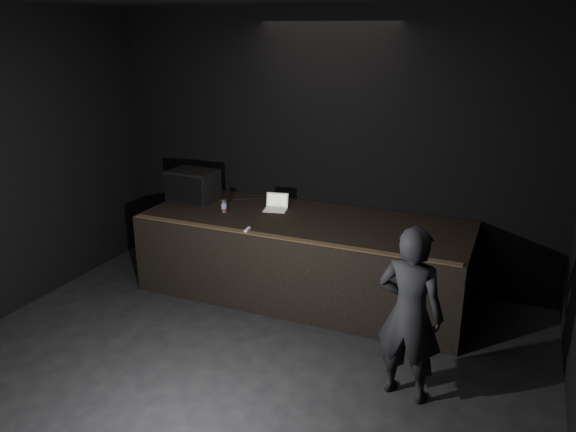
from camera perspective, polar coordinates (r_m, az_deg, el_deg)
The scene contains 11 objects.
ground at distance 5.20m, azimuth -10.28°, elevation -20.07°, with size 7.00×7.00×0.00m, color black.
room_walls at distance 4.25m, azimuth -11.83°, elevation 1.81°, with size 6.10×7.10×3.52m.
stage_riser at distance 7.04m, azimuth 1.65°, elevation -4.16°, with size 4.00×1.50×1.00m, color black.
riser_lip at distance 6.25m, azimuth -0.70°, elevation -2.19°, with size 3.92×0.10×0.01m, color brown.
stage_monitor at distance 7.65m, azimuth -9.65°, elevation 3.06°, with size 0.65×0.50×0.42m.
cable at distance 7.66m, azimuth -3.98°, elevation 1.74°, with size 0.02×0.02×0.88m, color black.
laptop at distance 7.22m, azimuth -1.21°, elevation 1.08°, with size 0.33×0.31×0.20m.
beer_can at distance 7.14m, azimuth -6.53°, elevation 1.01°, with size 0.07×0.07×0.16m.
plastic_cup at distance 7.10m, azimuth -1.01°, elevation 0.79°, with size 0.08×0.08×0.10m, color white.
wii_remote at distance 6.47m, azimuth -4.14°, elevation -1.41°, with size 0.03×0.15×0.03m, color white.
person at distance 5.13m, azimuth 12.28°, elevation -9.71°, with size 0.60×0.40×1.65m, color black.
Camera 1 is at (2.37, -3.32, 3.22)m, focal length 35.00 mm.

